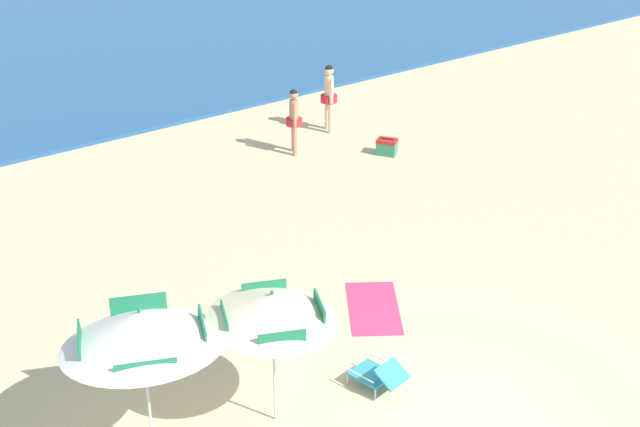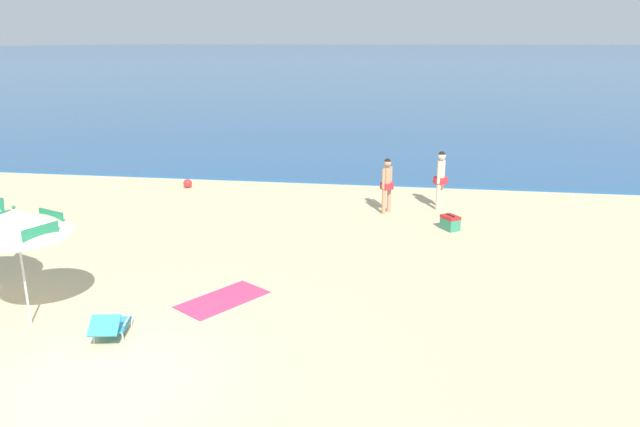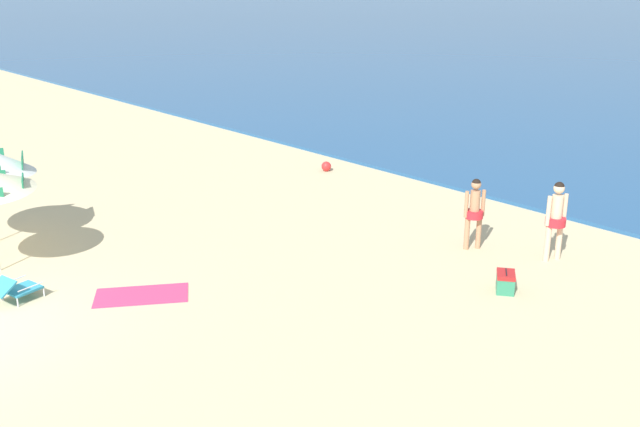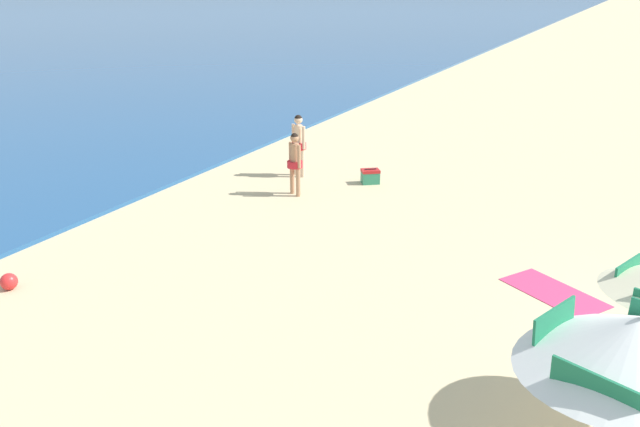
% 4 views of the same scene
% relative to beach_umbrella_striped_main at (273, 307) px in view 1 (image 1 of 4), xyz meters
% --- Properties ---
extents(ground_plane, '(800.00, 800.00, 0.00)m').
position_rel_beach_umbrella_striped_main_xyz_m(ground_plane, '(2.26, -1.58, -1.98)').
color(ground_plane, '#CCB78C').
extents(beach_umbrella_striped_main, '(2.68, 2.68, 2.26)m').
position_rel_beach_umbrella_striped_main_xyz_m(beach_umbrella_striped_main, '(0.00, 0.00, 0.00)').
color(beach_umbrella_striped_main, silver).
rests_on(beach_umbrella_striped_main, ground).
extents(beach_umbrella_striped_second, '(2.73, 2.77, 2.41)m').
position_rel_beach_umbrella_striped_main_xyz_m(beach_umbrella_striped_second, '(-1.77, 0.55, 0.03)').
color(beach_umbrella_striped_second, silver).
rests_on(beach_umbrella_striped_second, ground).
extents(lounge_chair_under_umbrella, '(0.70, 0.98, 0.52)m').
position_rel_beach_umbrella_striped_main_xyz_m(lounge_chair_under_umbrella, '(1.74, -0.31, -1.71)').
color(lounge_chair_under_umbrella, teal).
rests_on(lounge_chair_under_umbrella, ground).
extents(person_standing_near_shore, '(0.41, 0.44, 1.66)m').
position_rel_beach_umbrella_striped_main_xyz_m(person_standing_near_shore, '(6.09, 8.39, -1.02)').
color(person_standing_near_shore, tan).
rests_on(person_standing_near_shore, ground).
extents(person_standing_beside, '(0.44, 0.51, 1.79)m').
position_rel_beach_umbrella_striped_main_xyz_m(person_standing_beside, '(7.69, 9.12, -0.95)').
color(person_standing_beside, beige).
rests_on(person_standing_beside, ground).
extents(cooler_box, '(0.57, 0.61, 0.43)m').
position_rel_beach_umbrella_striped_main_xyz_m(cooler_box, '(7.91, 6.97, -1.78)').
color(cooler_box, '#2D7F5B').
rests_on(cooler_box, ground).
extents(beach_towel, '(1.74, 2.00, 0.01)m').
position_rel_beach_umbrella_striped_main_xyz_m(beach_towel, '(3.16, 1.57, -1.98)').
color(beach_towel, '#DB3866').
rests_on(beach_towel, ground).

